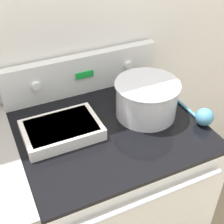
{
  "coord_description": "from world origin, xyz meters",
  "views": [
    {
      "loc": [
        -0.44,
        -0.62,
        1.77
      ],
      "look_at": [
        0.02,
        0.36,
        0.97
      ],
      "focal_mm": 50.0,
      "sensor_mm": 36.0,
      "label": 1
    }
  ],
  "objects": [
    {
      "name": "kitchen_wall",
      "position": [
        0.0,
        0.72,
        1.25
      ],
      "size": [
        8.0,
        0.05,
        2.5
      ],
      "color": "silver",
      "rests_on": "ground_plane"
    },
    {
      "name": "stove_range",
      "position": [
        0.0,
        0.34,
        0.46
      ],
      "size": [
        0.79,
        0.71,
        0.91
      ],
      "color": "silver",
      "rests_on": "ground_plane"
    },
    {
      "name": "control_panel",
      "position": [
        0.0,
        0.66,
        1.01
      ],
      "size": [
        0.79,
        0.07,
        0.2
      ],
      "color": "silver",
      "rests_on": "stove_range"
    },
    {
      "name": "mixing_bowl",
      "position": [
        0.19,
        0.35,
        1.0
      ],
      "size": [
        0.29,
        0.29,
        0.17
      ],
      "color": "silver",
      "rests_on": "stove_range"
    },
    {
      "name": "casserole_dish",
      "position": [
        -0.2,
        0.37,
        0.94
      ],
      "size": [
        0.32,
        0.22,
        0.05
      ],
      "color": "silver",
      "rests_on": "stove_range"
    },
    {
      "name": "ladle",
      "position": [
        0.38,
        0.19,
        0.95
      ],
      "size": [
        0.08,
        0.32,
        0.08
      ],
      "color": "teal",
      "rests_on": "stove_range"
    }
  ]
}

